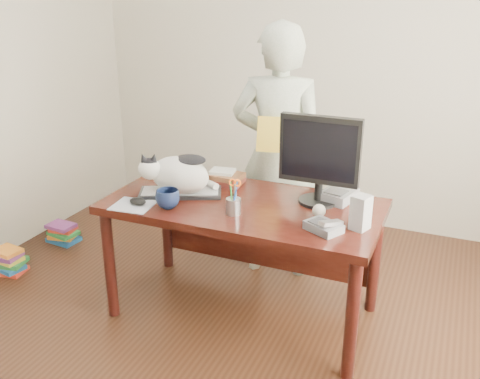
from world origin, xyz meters
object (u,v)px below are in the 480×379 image
desk (248,220)px  keyboard (181,193)px  pen_cup (234,204)px  calculator (338,195)px  person (278,154)px  book_pile_a (8,261)px  book_stack (224,178)px  speaker (361,212)px  baseball (319,211)px  book_pile_b (63,233)px  phone (324,226)px  cat (177,173)px  coffee_mug (168,199)px  mouse (138,201)px  monitor (320,155)px

desk → keyboard: (-0.40, -0.11, 0.16)m
pen_cup → calculator: bearing=41.0°
person → book_pile_a: person is taller
book_stack → person: (0.23, 0.37, 0.08)m
speaker → baseball: (-0.24, 0.07, -0.06)m
book_pile_b → person: bearing=8.9°
phone → baseball: bearing=142.2°
book_pile_b → pen_cup: bearing=-16.8°
keyboard → calculator: 0.95m
keyboard → calculator: calculator is taller
desk → speaker: (0.70, -0.17, 0.24)m
pen_cup → baseball: bearing=17.8°
book_stack → book_pile_a: 1.73m
cat → pen_cup: 0.45m
coffee_mug → book_pile_a: coffee_mug is taller
coffee_mug → phone: coffee_mug is taller
baseball → book_pile_b: bearing=170.2°
cat → person: 0.78m
pen_cup → book_pile_a: bearing=-179.1°
pen_cup → book_stack: bearing=120.4°
baseball → person: (-0.46, 0.65, 0.09)m
mouse → phone: bearing=-1.8°
monitor → person: size_ratio=0.30×
baseball → book_stack: 0.75m
book_stack → mouse: bearing=-122.1°
cat → calculator: cat is taller
mouse → book_pile_b: 1.50m
desk → book_pile_a: desk is taller
phone → person: bearing=151.9°
book_stack → pen_cup: bearing=-60.7°
book_stack → speaker: bearing=-21.3°
baseball → book_pile_a: bearing=-175.6°
monitor → book_pile_a: size_ratio=1.93×
pen_cup → desk: bearing=92.9°
baseball → book_pile_b: (-2.18, 0.38, -0.71)m
phone → book_stack: (-0.77, 0.44, 0.01)m
monitor → baseball: (0.06, -0.18, -0.26)m
phone → book_pile_b: bearing=-165.1°
pen_cup → book_pile_a: (-1.76, -0.03, -0.72)m
desk → cat: bearing=-163.7°
person → coffee_mug: bearing=56.0°
mouse → phone: 1.09m
baseball → calculator: baseball is taller
pen_cup → coffee_mug: size_ratio=1.53×
keyboard → mouse: 0.28m
speaker → book_pile_a: size_ratio=0.69×
mouse → baseball: size_ratio=1.48×
cat → book_stack: (0.18, 0.29, -0.10)m
speaker → baseball: bearing=-176.0°
keyboard → baseball: size_ratio=7.11×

